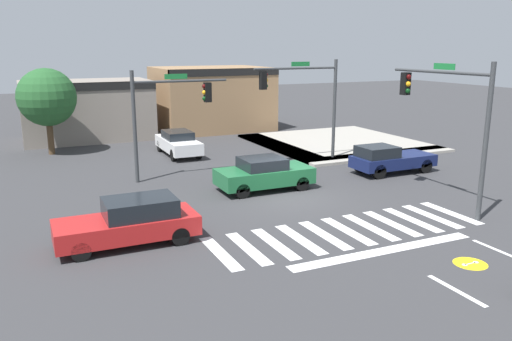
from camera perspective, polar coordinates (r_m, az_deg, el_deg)
name	(u,v)px	position (r m, az deg, el deg)	size (l,w,h in m)	color
ground_plane	(287,198)	(22.15, 3.47, -3.01)	(120.00, 120.00, 0.00)	#353538
crosswalk_near	(348,231)	(18.51, 10.09, -6.56)	(9.98, 2.95, 0.01)	silver
bike_detector_marking	(470,264)	(16.88, 22.54, -9.46)	(1.00, 1.00, 0.01)	yellow
curb_corner_northeast	(334,144)	(34.26, 8.59, 2.92)	(10.00, 10.60, 0.15)	#9E998E
storefront_row	(165,102)	(39.17, -9.98, 7.40)	(17.75, 6.68, 4.75)	gray
traffic_signal_northwest	(169,106)	(24.98, -9.53, 7.05)	(4.67, 0.32, 5.24)	#383A3D
traffic_signal_southeast	(448,107)	(21.53, 20.37, 6.55)	(0.32, 5.23, 5.78)	#383A3D
traffic_signal_northeast	(304,92)	(28.30, 5.36, 8.57)	(5.02, 0.32, 5.61)	#383A3D
car_navy	(389,159)	(27.08, 14.48, 1.24)	(4.29, 1.75, 1.45)	#141E4C
car_white	(178,143)	(30.95, -8.57, 3.04)	(1.70, 4.41, 1.44)	white
car_red	(131,222)	(17.35, -13.66, -5.50)	(4.53, 1.80, 1.50)	red
car_green	(264,174)	(23.16, 0.88, -0.35)	(4.25, 1.93, 1.47)	#1E6638
roadside_tree	(47,98)	(32.86, -22.06, 7.46)	(3.38, 3.38, 5.09)	#4C3823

